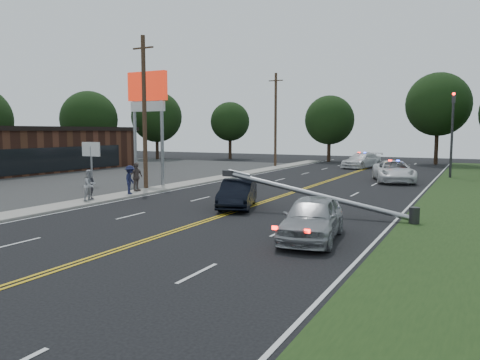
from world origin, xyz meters
The scene contains 23 objects.
ground centered at (0.00, 0.00, 0.00)m, with size 120.00×120.00×0.00m, color black.
parking_lot centered at (-20.00, 10.00, 0.01)m, with size 25.00×60.00×0.01m, color #2D2D2D.
sidewalk centered at (-8.40, 10.00, 0.06)m, with size 1.80×70.00×0.12m, color gray.
centerline_yellow centered at (0.00, 10.00, 0.01)m, with size 0.36×80.00×0.00m, color gold.
pylon_sign centered at (-10.50, 14.00, 6.00)m, with size 3.20×0.35×8.00m.
small_sign centered at (-14.00, 12.00, 2.33)m, with size 1.60×0.14×3.10m.
traffic_signal centered at (8.30, 30.00, 4.21)m, with size 0.28×0.41×7.05m.
fallen_streetlight centered at (4.19, 8.00, 0.92)m, with size 9.36×0.44×1.91m.
utility_pole_mid centered at (-9.20, 12.00, 5.08)m, with size 1.60×0.28×10.00m.
utility_pole_far centered at (-9.20, 34.00, 5.08)m, with size 1.60×0.28×10.00m.
tree_3 centered at (-34.58, 32.51, 5.37)m, with size 7.24×7.24×8.99m.
tree_4 centered at (-29.37, 39.84, 5.80)m, with size 6.93×6.93×9.27m.
tree_5 centered at (-20.55, 44.74, 5.17)m, with size 5.38×5.38×7.87m.
tree_6 centered at (-6.62, 45.30, 5.24)m, with size 6.16×6.16×8.33m.
tree_7 centered at (5.89, 46.16, 6.91)m, with size 7.26×7.26×10.56m.
crashed_sedan centered at (-0.40, 8.26, 0.72)m, with size 1.52×4.36×1.44m, color black.
waiting_sedan centered at (5.22, 3.22, 0.79)m, with size 1.86×4.62×1.58m, color #9A9CA1.
emergency_a centered at (4.63, 24.47, 0.81)m, with size 2.69×5.83×1.62m, color white.
emergency_b centered at (-0.56, 36.77, 0.80)m, with size 2.24×5.51×1.60m, color white.
bystander_a centered at (-8.69, 6.52, 0.93)m, with size 0.59×0.39×1.63m, color #25252D.
bystander_b centered at (-8.26, 6.07, 0.96)m, with size 0.82×0.64×1.69m, color #ABACB0.
bystander_c centered at (-8.14, 9.20, 0.98)m, with size 1.11×0.64×1.72m, color #171B3B.
bystander_d centered at (-8.69, 10.40, 1.02)m, with size 1.06×0.44×1.80m, color #61514D.
Camera 1 is at (10.42, -12.53, 3.88)m, focal length 35.00 mm.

